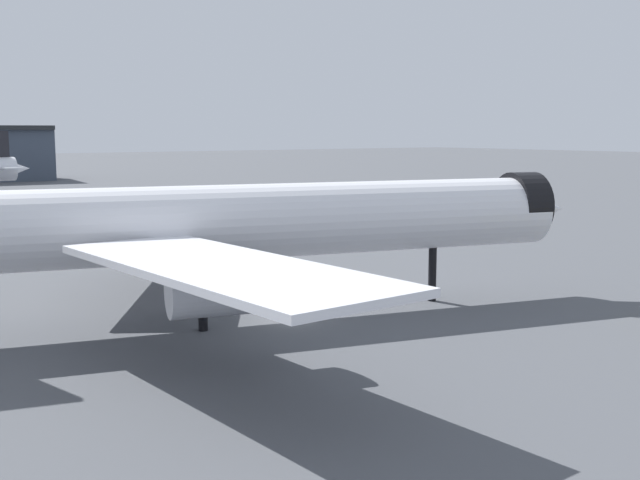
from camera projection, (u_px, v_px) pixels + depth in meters
ground at (290, 320)px, 57.29m from camera, size 900.00×900.00×0.00m
airliner_near_gate at (223, 224)px, 56.69m from camera, size 58.83×52.71×15.94m
baggage_cart_trailing at (172, 240)px, 92.54m from camera, size 2.46×2.75×1.82m
traffic_cone_wingtip at (0, 261)px, 81.23m from camera, size 0.59×0.59×0.74m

